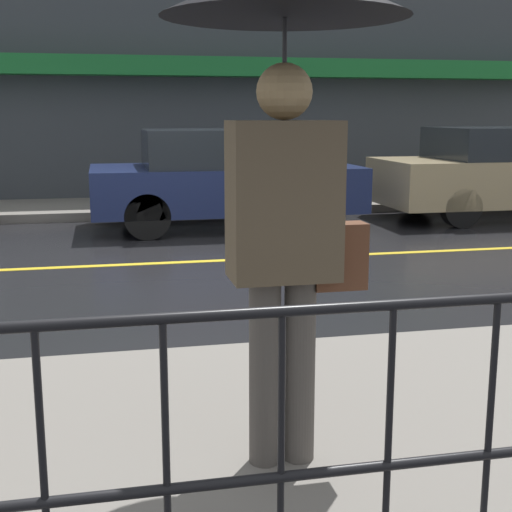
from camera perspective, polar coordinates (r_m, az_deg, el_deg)
The scene contains 8 objects.
ground_plane at distance 8.48m, azimuth -8.39°, elevation -0.62°, with size 80.00×80.00×0.00m, color black.
sidewalk_near at distance 3.69m, azimuth -2.85°, elevation -15.51°, with size 28.00×2.94×0.15m.
sidewalk_far at distance 13.04m, azimuth -9.80°, elevation 3.85°, with size 28.00×2.17×0.15m.
lane_marking at distance 8.48m, azimuth -8.39°, elevation -0.59°, with size 25.20×0.12×0.01m.
building_storefront at distance 14.16m, azimuth -10.36°, elevation 14.10°, with size 28.00×0.85×4.90m.
railing_foreground at distance 2.30m, azimuth 2.04°, elevation -13.11°, with size 12.00×0.04×1.02m.
pedestrian at distance 3.09m, azimuth 2.39°, elevation 13.59°, with size 1.04×1.04×2.22m.
car_navy at distance 11.01m, azimuth -2.71°, elevation 6.24°, with size 4.05×1.93×1.50m.
Camera 1 is at (-0.52, -8.28, 1.74)m, focal length 50.00 mm.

